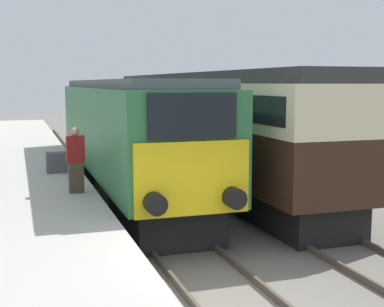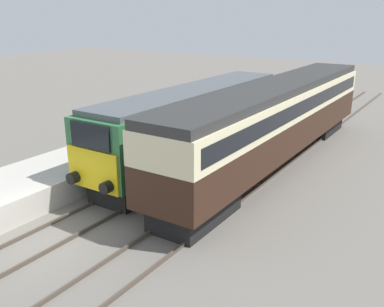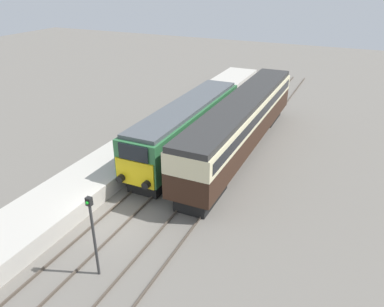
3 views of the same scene
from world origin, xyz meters
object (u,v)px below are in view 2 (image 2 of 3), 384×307
locomotive (195,122)px  person_on_platform (110,140)px  passenger_carriage (277,116)px  luggage_crate (153,134)px

locomotive → person_on_platform: (-2.05, -3.81, -0.32)m
locomotive → passenger_carriage: passenger_carriage is taller
luggage_crate → locomotive: bearing=12.1°
passenger_carriage → person_on_platform: bearing=-132.7°
passenger_carriage → luggage_crate: (-5.65, -2.58, -1.16)m
locomotive → passenger_carriage: (3.40, 2.10, 0.34)m
locomotive → luggage_crate: bearing=-167.9°
passenger_carriage → person_on_platform: (-5.45, -5.91, -0.65)m
person_on_platform → luggage_crate: (-0.20, 3.33, -0.51)m
locomotive → person_on_platform: locomotive is taller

